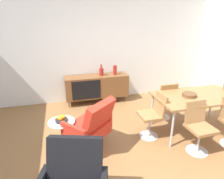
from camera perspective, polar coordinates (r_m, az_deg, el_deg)
name	(u,v)px	position (r m, az deg, el deg)	size (l,w,h in m)	color
ground_plane	(123,159)	(3.38, 3.30, -19.25)	(8.32, 8.32, 0.00)	olive
wall_back	(93,47)	(5.18, -5.44, 12.13)	(6.80, 0.12, 2.80)	silver
sideboard	(97,86)	(5.13, -4.41, 0.97)	(1.60, 0.45, 0.72)	brown
vase_cobalt	(115,70)	(5.11, 0.83, 5.66)	(0.10, 0.10, 0.24)	maroon
vase_sculptural_dark	(101,71)	(5.03, -3.09, 5.21)	(0.11, 0.11, 0.28)	maroon
dining_table	(197,98)	(4.09, 23.33, -2.14)	(1.60, 0.90, 0.74)	olive
wooden_bowl_on_table	(189,95)	(3.96, 21.37, -1.44)	(0.26, 0.26, 0.06)	brown
dining_chair_front_left	(198,125)	(3.59, 23.65, -9.45)	(0.41, 0.44, 0.86)	#9E7042
dining_chair_back_left	(165,99)	(4.41, 14.95, -2.68)	(0.41, 0.43, 0.86)	#9E7042
dining_chair_near_window	(153,114)	(3.73, 11.84, -6.88)	(0.42, 0.40, 0.86)	#9E7042
lounge_chair_red	(91,126)	(3.32, -6.11, -10.30)	(0.91, 0.91, 0.95)	red
side_table_round	(63,132)	(3.51, -14.05, -11.68)	(0.44, 0.44, 0.52)	white
fruit_bowl	(61,119)	(3.39, -14.40, -8.23)	(0.20, 0.20, 0.11)	#262628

